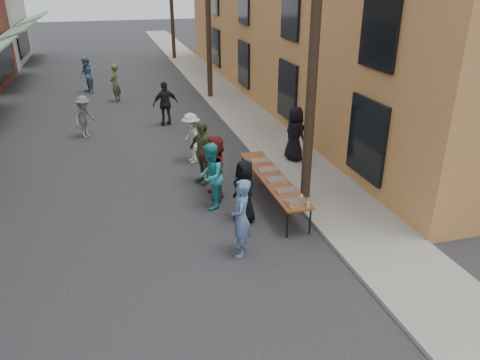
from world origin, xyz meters
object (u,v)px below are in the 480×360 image
catering_tray_sausage (296,202)px  guest_front_a (244,191)px  utility_pole_near (315,31)px  serving_table (273,178)px  server (295,134)px  guest_front_c (211,176)px  utility_pole_mid (208,3)px

catering_tray_sausage → guest_front_a: size_ratio=0.31×
catering_tray_sausage → utility_pole_near: bearing=59.1°
serving_table → server: 3.11m
catering_tray_sausage → server: bearing=68.3°
catering_tray_sausage → guest_front_c: 2.47m
guest_front_c → server: server is taller
guest_front_a → guest_front_c: bearing=-157.9°
server → serving_table: bearing=128.8°
server → catering_tray_sausage: bearing=140.1°
serving_table → guest_front_c: 1.68m
utility_pole_near → guest_front_c: utility_pole_near is taller
guest_front_c → catering_tray_sausage: bearing=64.5°
catering_tray_sausage → utility_pole_mid: bearing=86.0°
serving_table → catering_tray_sausage: size_ratio=8.00×
utility_pole_near → utility_pole_mid: same height
utility_pole_mid → guest_front_a: bearing=-98.8°
server → utility_pole_near: bearing=146.2°
utility_pole_near → server: bearing=74.4°
serving_table → utility_pole_near: bearing=-4.5°
utility_pole_near → guest_front_c: 4.45m
serving_table → guest_front_c: guest_front_c is taller
utility_pole_near → guest_front_a: size_ratio=5.55×
serving_table → catering_tray_sausage: (-0.00, -1.65, 0.08)m
guest_front_a → catering_tray_sausage: bearing=37.1°
serving_table → catering_tray_sausage: bearing=-90.0°
utility_pole_near → serving_table: 3.90m
catering_tray_sausage → serving_table: bearing=90.0°
guest_front_c → server: size_ratio=1.01×
guest_front_a → guest_front_c: (-0.64, 0.96, 0.08)m
utility_pole_mid → serving_table: size_ratio=2.25×
utility_pole_near → guest_front_a: 4.23m
guest_front_c → server: bearing=148.3°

